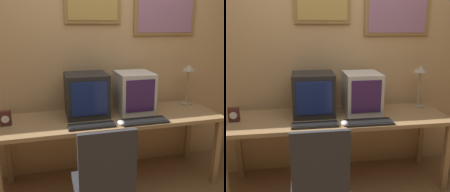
# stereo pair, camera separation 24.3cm
# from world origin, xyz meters

# --- Properties ---
(wall_back) EXTENTS (8.00, 0.08, 2.60)m
(wall_back) POSITION_xyz_m (0.01, 1.26, 1.31)
(wall_back) COLOR tan
(wall_back) RESTS_ON ground_plane
(desk) EXTENTS (2.19, 0.64, 0.75)m
(desk) POSITION_xyz_m (0.00, 0.86, 0.68)
(desk) COLOR #99754C
(desk) RESTS_ON ground_plane
(monitor_left) EXTENTS (0.41, 0.38, 0.42)m
(monitor_left) POSITION_xyz_m (-0.23, 0.97, 0.96)
(monitor_left) COLOR black
(monitor_left) RESTS_ON desk
(monitor_right) EXTENTS (0.36, 0.39, 0.42)m
(monitor_right) POSITION_xyz_m (0.26, 0.96, 0.96)
(monitor_right) COLOR beige
(monitor_right) RESTS_ON desk
(keyboard_main) EXTENTS (0.42, 0.13, 0.03)m
(keyboard_main) POSITION_xyz_m (-0.24, 0.64, 0.76)
(keyboard_main) COLOR black
(keyboard_main) RESTS_ON desk
(keyboard_side) EXTENTS (0.44, 0.17, 0.03)m
(keyboard_side) POSITION_xyz_m (0.26, 0.63, 0.76)
(keyboard_side) COLOR black
(keyboard_side) RESTS_ON desk
(mouse_near_keyboard) EXTENTS (0.07, 0.10, 0.04)m
(mouse_near_keyboard) POSITION_xyz_m (0.02, 0.62, 0.77)
(mouse_near_keyboard) COLOR silver
(mouse_near_keyboard) RESTS_ON desk
(desk_clock) EXTENTS (0.09, 0.06, 0.14)m
(desk_clock) POSITION_xyz_m (-0.99, 0.87, 0.82)
(desk_clock) COLOR #4C231E
(desk_clock) RESTS_ON desk
(desk_lamp) EXTENTS (0.15, 0.15, 0.46)m
(desk_lamp) POSITION_xyz_m (0.94, 1.04, 1.11)
(desk_lamp) COLOR tan
(desk_lamp) RESTS_ON desk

